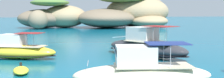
{
  "coord_description": "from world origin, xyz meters",
  "views": [
    {
      "loc": [
        -7.41,
        -19.11,
        4.55
      ],
      "look_at": [
        0.44,
        17.2,
        1.02
      ],
      "focal_mm": 47.59,
      "sensor_mm": 36.0,
      "label": 1
    }
  ],
  "objects": [
    {
      "name": "motorboat_yellow",
      "position": [
        -10.38,
        10.28,
        0.79
      ],
      "size": [
        8.24,
        5.22,
        2.49
      ],
      "color": "yellow",
      "rests_on": "ground"
    },
    {
      "name": "islet_large",
      "position": [
        15.64,
        62.02,
        3.9
      ],
      "size": [
        30.69,
        25.6,
        9.11
      ],
      "color": "#756651",
      "rests_on": "ground"
    },
    {
      "name": "dinghy_tender",
      "position": [
        -9.4,
        3.15,
        0.22
      ],
      "size": [
        1.34,
        2.85,
        0.58
      ],
      "color": "yellow",
      "rests_on": "ground"
    },
    {
      "name": "ground_plane",
      "position": [
        0.0,
        0.0,
        0.0
      ],
      "size": [
        400.0,
        400.0,
        0.0
      ],
      "primitive_type": "plane",
      "color": "#0C5B7A"
    },
    {
      "name": "motorboat_cream",
      "position": [
        -2.0,
        -2.5,
        0.85
      ],
      "size": [
        8.79,
        3.91,
        2.66
      ],
      "color": "beige",
      "rests_on": "ground"
    },
    {
      "name": "motorboat_charcoal",
      "position": [
        2.13,
        9.03,
        0.99
      ],
      "size": [
        7.7,
        10.04,
        3.11
      ],
      "color": "#2D2D33",
      "rests_on": "ground"
    },
    {
      "name": "islet_small",
      "position": [
        -6.05,
        62.46,
        3.09
      ],
      "size": [
        21.19,
        18.09,
        7.64
      ],
      "color": "#756651",
      "rests_on": "ground"
    }
  ]
}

